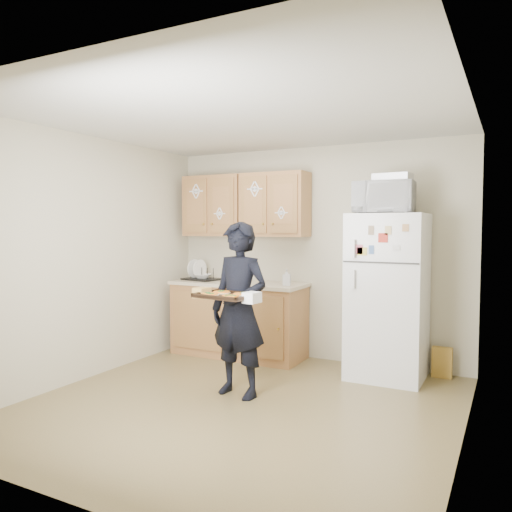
% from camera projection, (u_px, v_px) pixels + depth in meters
% --- Properties ---
extents(floor, '(3.60, 3.60, 0.00)m').
position_uv_depth(floor, '(240.00, 405.00, 4.37)').
color(floor, brown).
rests_on(floor, ground).
extents(ceiling, '(3.60, 3.60, 0.00)m').
position_uv_depth(ceiling, '(240.00, 117.00, 4.22)').
color(ceiling, beige).
rests_on(ceiling, wall_back).
extents(wall_back, '(3.60, 0.04, 2.50)m').
position_uv_depth(wall_back, '(314.00, 254.00, 5.89)').
color(wall_back, '#BBB398').
rests_on(wall_back, floor).
extents(wall_front, '(3.60, 0.04, 2.50)m').
position_uv_depth(wall_front, '(78.00, 285.00, 2.70)').
color(wall_front, '#BBB398').
rests_on(wall_front, floor).
extents(wall_left, '(0.04, 3.60, 2.50)m').
position_uv_depth(wall_left, '(87.00, 258.00, 5.12)').
color(wall_left, '#BBB398').
rests_on(wall_left, floor).
extents(wall_right, '(0.04, 3.60, 2.50)m').
position_uv_depth(wall_right, '(466.00, 272.00, 3.47)').
color(wall_right, '#BBB398').
rests_on(wall_right, floor).
extents(refrigerator, '(0.75, 0.70, 1.70)m').
position_uv_depth(refrigerator, '(388.00, 296.00, 5.15)').
color(refrigerator, white).
rests_on(refrigerator, floor).
extents(base_cabinet, '(1.60, 0.60, 0.86)m').
position_uv_depth(base_cabinet, '(239.00, 320.00, 6.05)').
color(base_cabinet, '#9B5F35').
rests_on(base_cabinet, floor).
extents(countertop, '(1.64, 0.64, 0.04)m').
position_uv_depth(countertop, '(238.00, 284.00, 6.02)').
color(countertop, beige).
rests_on(countertop, base_cabinet).
extents(upper_cab_left, '(0.80, 0.33, 0.75)m').
position_uv_depth(upper_cab_left, '(216.00, 206.00, 6.27)').
color(upper_cab_left, '#9B5F35').
rests_on(upper_cab_left, wall_back).
extents(upper_cab_right, '(0.80, 0.33, 0.75)m').
position_uv_depth(upper_cab_right, '(275.00, 205.00, 5.89)').
color(upper_cab_right, '#9B5F35').
rests_on(upper_cab_right, wall_back).
extents(cereal_box, '(0.20, 0.07, 0.32)m').
position_uv_depth(cereal_box, '(442.00, 362.00, 5.17)').
color(cereal_box, gold).
rests_on(cereal_box, floor).
extents(person, '(0.63, 0.46, 1.61)m').
position_uv_depth(person, '(239.00, 309.00, 4.60)').
color(person, black).
rests_on(person, floor).
extents(baking_tray, '(0.53, 0.42, 0.04)m').
position_uv_depth(baking_tray, '(226.00, 296.00, 4.30)').
color(baking_tray, black).
rests_on(baking_tray, person).
extents(pizza_front_left, '(0.16, 0.16, 0.02)m').
position_uv_depth(pizza_front_left, '(210.00, 294.00, 4.30)').
color(pizza_front_left, orange).
rests_on(pizza_front_left, baking_tray).
extents(pizza_front_right, '(0.16, 0.16, 0.02)m').
position_uv_depth(pizza_front_right, '(231.00, 296.00, 4.17)').
color(pizza_front_right, orange).
rests_on(pizza_front_right, baking_tray).
extents(pizza_back_left, '(0.16, 0.16, 0.02)m').
position_uv_depth(pizza_back_left, '(221.00, 292.00, 4.44)').
color(pizza_back_left, orange).
rests_on(pizza_back_left, baking_tray).
extents(pizza_back_right, '(0.16, 0.16, 0.02)m').
position_uv_depth(pizza_back_right, '(242.00, 294.00, 4.31)').
color(pizza_back_right, orange).
rests_on(pizza_back_right, baking_tray).
extents(microwave, '(0.61, 0.43, 0.33)m').
position_uv_depth(microwave, '(384.00, 198.00, 5.07)').
color(microwave, white).
rests_on(microwave, refrigerator).
extents(foil_pan, '(0.38, 0.28, 0.08)m').
position_uv_depth(foil_pan, '(393.00, 178.00, 5.05)').
color(foil_pan, silver).
rests_on(foil_pan, microwave).
extents(dish_rack, '(0.48, 0.39, 0.17)m').
position_uv_depth(dish_rack, '(202.00, 273.00, 6.24)').
color(dish_rack, black).
rests_on(dish_rack, countertop).
extents(bowl, '(0.27, 0.27, 0.05)m').
position_uv_depth(bowl, '(203.00, 276.00, 6.24)').
color(bowl, silver).
rests_on(bowl, dish_rack).
extents(soap_bottle, '(0.10, 0.11, 0.19)m').
position_uv_depth(soap_bottle, '(287.00, 277.00, 5.65)').
color(soap_bottle, white).
rests_on(soap_bottle, countertop).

